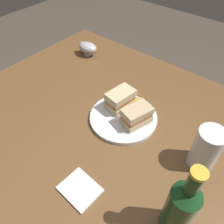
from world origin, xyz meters
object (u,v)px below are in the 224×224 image
Objects in this scene: pint_glass at (205,151)px; napkin at (80,189)px; sandwich_half_right at (120,99)px; cider_bottle at (180,208)px; gravy_boat at (87,48)px; sandwich_half_left at (137,116)px; plate at (123,117)px.

pint_glass is 0.39m from napkin.
pint_glass is at bearing 175.20° from sandwich_half_right.
cider_bottle is (-0.02, 0.22, 0.04)m from pint_glass.
gravy_boat is at bearing -29.27° from sandwich_half_right.
pint_glass is at bearing -126.54° from napkin.
sandwich_half_right is (0.10, -0.03, 0.00)m from sandwich_half_left.
napkin is (-0.07, 0.30, -0.00)m from plate.
cider_bottle is (-0.37, 0.25, 0.06)m from sandwich_half_right.
napkin is (-0.12, 0.34, -0.05)m from sandwich_half_right.
sandwich_half_right is 1.05× the size of napkin.
sandwich_half_right reaches higher than gravy_boat.
sandwich_half_left is 0.80× the size of pint_glass.
plate is 2.30× the size of napkin.
cider_bottle is (-0.75, 0.46, 0.07)m from gravy_boat.
napkin is at bearing 108.96° from sandwich_half_right.
gravy_boat reaches higher than plate.
cider_bottle reaches higher than sandwich_half_right.
plate is 0.95× the size of cider_bottle.
sandwich_half_left is at bearing -39.41° from cider_bottle.
sandwich_half_right is (0.04, -0.03, 0.04)m from plate.
pint_glass reaches higher than sandwich_half_right.
plate is at bearing 0.91° from pint_glass.
sandwich_half_left is 0.53m from gravy_boat.
sandwich_half_left is at bearing 162.95° from sandwich_half_right.
sandwich_half_left is 0.44× the size of cider_bottle.
pint_glass is at bearing -179.09° from plate.
plate is at bearing -76.29° from napkin.
sandwich_half_left reaches higher than plate.
sandwich_half_right reaches higher than sandwich_half_left.
pint_glass is 1.24× the size of gravy_boat.
pint_glass is at bearing -84.52° from cider_bottle.
sandwich_half_right is at bearing -4.80° from pint_glass.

